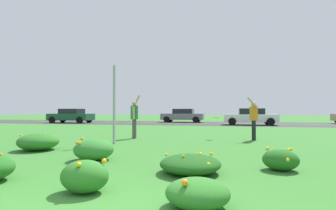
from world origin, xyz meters
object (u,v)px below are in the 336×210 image
(sign_post_near_path, at_px, (114,104))
(car_gray_center_right, at_px, (183,115))
(person_catcher_orange_shirt, at_px, (254,117))
(car_dark_green_rightmost, at_px, (71,116))
(person_thrower_green_shirt, at_px, (134,116))
(frisbee_lime, at_px, (216,118))
(car_white_center_left, at_px, (251,117))

(sign_post_near_path, xyz_separation_m, car_gray_center_right, (-0.62, 18.70, -0.75))
(person_catcher_orange_shirt, bearing_deg, car_dark_green_rightmost, 143.72)
(sign_post_near_path, distance_m, person_thrower_green_shirt, 2.06)
(sign_post_near_path, relative_size, car_gray_center_right, 0.66)
(frisbee_lime, distance_m, car_dark_green_rightmost, 19.55)
(person_catcher_orange_shirt, xyz_separation_m, car_dark_green_rightmost, (-16.85, 12.37, -0.25))
(car_dark_green_rightmost, bearing_deg, person_catcher_orange_shirt, -36.28)
(frisbee_lime, bearing_deg, person_thrower_green_shirt, -170.05)
(person_catcher_orange_shirt, distance_m, frisbee_lime, 1.59)
(person_catcher_orange_shirt, height_order, car_white_center_left, person_catcher_orange_shirt)
(car_white_center_left, bearing_deg, car_dark_green_rightmost, 180.00)
(car_dark_green_rightmost, bearing_deg, car_white_center_left, 0.00)
(person_thrower_green_shirt, relative_size, car_white_center_left, 0.44)
(person_thrower_green_shirt, xyz_separation_m, frisbee_lime, (3.60, 0.63, -0.09))
(person_thrower_green_shirt, relative_size, frisbee_lime, 7.25)
(person_thrower_green_shirt, relative_size, person_catcher_orange_shirt, 1.08)
(car_gray_center_right, xyz_separation_m, car_dark_green_rightmost, (-10.98, -3.87, 0.00))
(car_white_center_left, height_order, car_gray_center_right, same)
(car_white_center_left, bearing_deg, person_thrower_green_shirt, -115.12)
(sign_post_near_path, bearing_deg, person_catcher_orange_shirt, 25.19)
(person_thrower_green_shirt, xyz_separation_m, car_gray_center_right, (-0.69, 16.70, -0.28))
(frisbee_lime, xyz_separation_m, car_gray_center_right, (-4.29, 16.07, -0.19))
(car_dark_green_rightmost, bearing_deg, car_gray_center_right, 19.39)
(person_catcher_orange_shirt, height_order, car_gray_center_right, person_catcher_orange_shirt)
(frisbee_lime, bearing_deg, person_catcher_orange_shirt, -6.02)
(sign_post_near_path, relative_size, person_thrower_green_shirt, 1.50)
(frisbee_lime, relative_size, car_white_center_left, 0.06)
(person_catcher_orange_shirt, relative_size, car_dark_green_rightmost, 0.41)
(car_gray_center_right, bearing_deg, car_white_center_left, -29.96)
(car_gray_center_right, bearing_deg, frisbee_lime, -75.07)
(person_thrower_green_shirt, bearing_deg, car_white_center_left, 64.88)
(car_white_center_left, distance_m, car_gray_center_right, 7.74)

